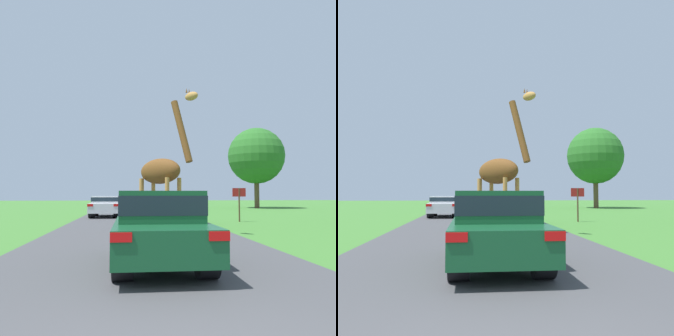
# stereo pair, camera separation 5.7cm
# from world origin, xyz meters

# --- Properties ---
(road) EXTENTS (6.75, 120.00, 0.00)m
(road) POSITION_xyz_m (0.00, 30.00, 0.00)
(road) COLOR #424244
(road) RESTS_ON ground
(giraffe_near_road) EXTENTS (2.16, 2.55, 5.13)m
(giraffe_near_road) POSITION_xyz_m (0.79, 11.10, 2.29)
(giraffe_near_road) COLOR #B77F3D
(giraffe_near_road) RESTS_ON ground
(car_lead_maroon) EXTENTS (1.77, 4.02, 1.49)m
(car_lead_maroon) POSITION_xyz_m (0.18, 5.22, 0.79)
(car_lead_maroon) COLOR #144C28
(car_lead_maroon) RESTS_ON ground
(car_queue_right) EXTENTS (1.84, 4.09, 1.30)m
(car_queue_right) POSITION_xyz_m (-1.90, 20.96, 0.71)
(car_queue_right) COLOR silver
(car_queue_right) RESTS_ON ground
(car_queue_left) EXTENTS (1.83, 4.72, 1.39)m
(car_queue_left) POSITION_xyz_m (1.53, 14.95, 0.76)
(car_queue_left) COLOR gray
(car_queue_left) RESTS_ON ground
(tree_left_edge) EXTENTS (5.80, 5.80, 8.30)m
(tree_left_edge) POSITION_xyz_m (12.69, 33.45, 5.38)
(tree_left_edge) COLOR brown
(tree_left_edge) RESTS_ON ground
(sign_post) EXTENTS (0.70, 0.08, 1.74)m
(sign_post) POSITION_xyz_m (5.26, 15.98, 1.21)
(sign_post) COLOR #4C3823
(sign_post) RESTS_ON ground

